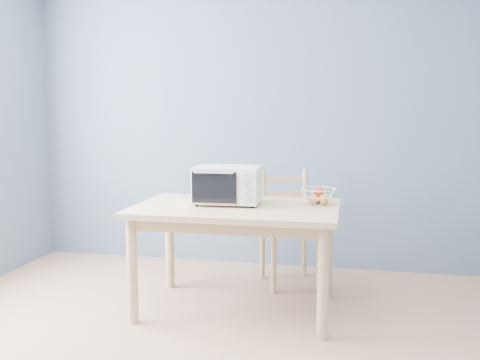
% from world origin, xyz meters
% --- Properties ---
extents(room, '(4.01, 4.51, 2.61)m').
position_xyz_m(room, '(0.00, 0.00, 1.30)').
color(room, tan).
rests_on(room, ground).
extents(dining_table, '(1.40, 0.90, 0.75)m').
position_xyz_m(dining_table, '(0.14, 1.07, 0.65)').
color(dining_table, tan).
rests_on(dining_table, ground).
extents(toaster_oven, '(0.46, 0.35, 0.27)m').
position_xyz_m(toaster_oven, '(0.05, 1.11, 0.89)').
color(toaster_oven, silver).
rests_on(toaster_oven, dining_table).
extents(fruit_basket, '(0.32, 0.32, 0.13)m').
position_xyz_m(fruit_basket, '(0.69, 1.23, 0.81)').
color(fruit_basket, silver).
rests_on(fruit_basket, dining_table).
extents(dining_chair, '(0.56, 0.56, 0.92)m').
position_xyz_m(dining_chair, '(0.42, 1.77, 0.45)').
color(dining_chair, tan).
rests_on(dining_chair, ground).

